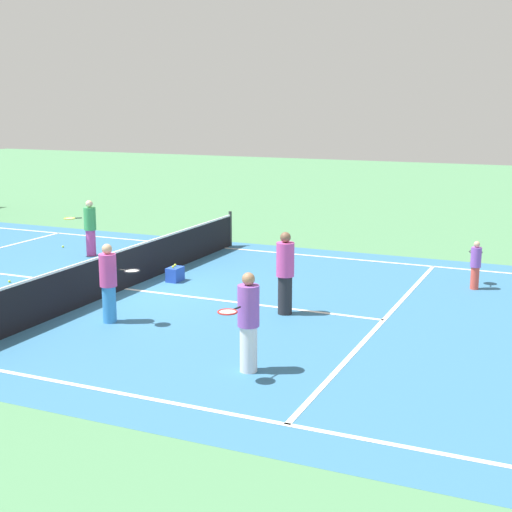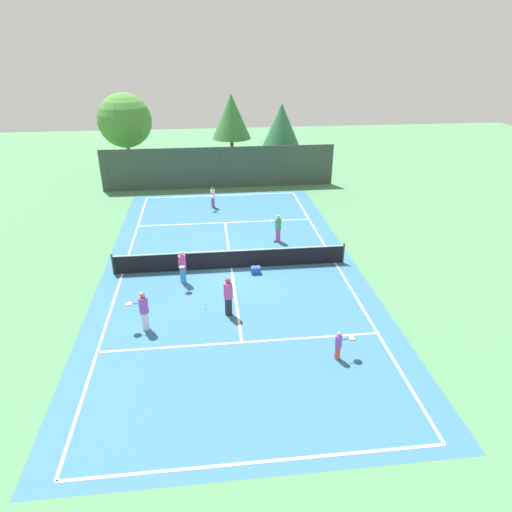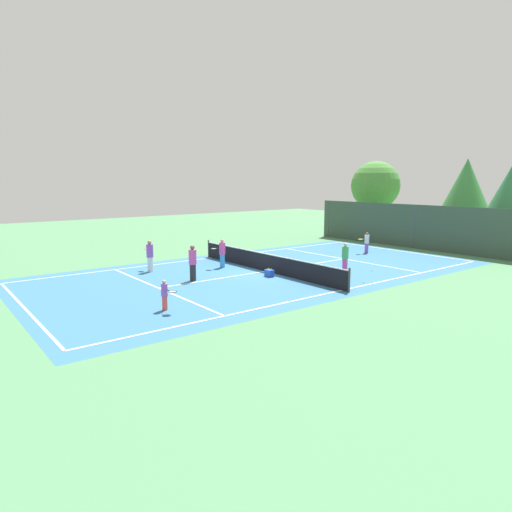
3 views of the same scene
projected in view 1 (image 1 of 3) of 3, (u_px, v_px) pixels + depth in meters
ground_plane at (125, 289)px, 17.80m from camera, size 80.00×80.00×0.00m
court_surface at (125, 289)px, 17.80m from camera, size 13.00×25.00×0.01m
tennis_net at (124, 269)px, 17.70m from camera, size 11.90×0.10×1.10m
player_0 at (90, 227)px, 21.47m from camera, size 0.77×0.85×1.64m
player_2 at (285, 272)px, 15.55m from camera, size 0.38×0.38×1.79m
player_3 at (248, 321)px, 12.21m from camera, size 0.95×0.48×1.72m
player_4 at (109, 282)px, 14.98m from camera, size 0.35×0.92×1.65m
player_5 at (476, 264)px, 17.71m from camera, size 0.83×0.39×1.18m
ball_crate at (175, 274)px, 18.54m from camera, size 0.46×0.31×0.43m
tennis_ball_0 at (14, 292)px, 17.37m from camera, size 0.07×0.07×0.07m
tennis_ball_1 at (9, 281)px, 18.42m from camera, size 0.07×0.07×0.07m
tennis_ball_2 at (164, 244)px, 23.18m from camera, size 0.07×0.07×0.07m
tennis_ball_3 at (68, 268)px, 19.91m from camera, size 0.07×0.07×0.07m
tennis_ball_4 at (240, 322)px, 15.07m from camera, size 0.07×0.07×0.07m
tennis_ball_5 at (63, 247)px, 22.80m from camera, size 0.07×0.07×0.07m
tennis_ball_6 at (78, 265)px, 20.28m from camera, size 0.07×0.07×0.07m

